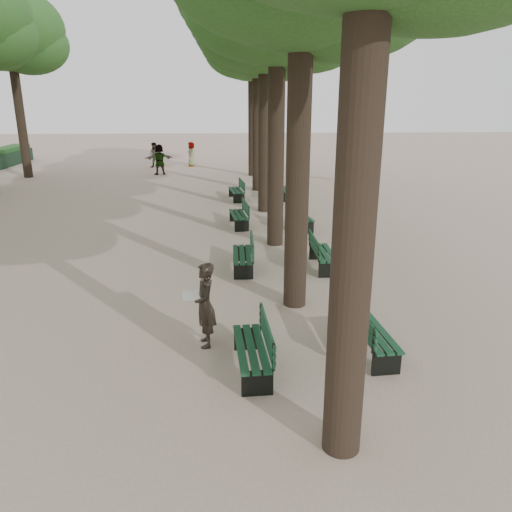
{
  "coord_description": "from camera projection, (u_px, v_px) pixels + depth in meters",
  "views": [
    {
      "loc": [
        0.01,
        -7.71,
        4.64
      ],
      "look_at": [
        0.6,
        3.0,
        1.2
      ],
      "focal_mm": 35.0,
      "sensor_mm": 36.0,
      "label": 1
    }
  ],
  "objects": [
    {
      "name": "tree_central_4",
      "position": [
        257.0,
        30.0,
        23.6
      ],
      "size": [
        6.0,
        6.0,
        9.95
      ],
      "color": "#33261C",
      "rests_on": "ground"
    },
    {
      "name": "bench_right_2",
      "position": [
        301.0,
        221.0,
        18.33
      ],
      "size": [
        0.81,
        1.86,
        0.92
      ],
      "color": "black",
      "rests_on": "ground"
    },
    {
      "name": "bench_left_3",
      "position": [
        236.0,
        194.0,
        23.36
      ],
      "size": [
        0.79,
        1.86,
        0.92
      ],
      "color": "black",
      "rests_on": "ground"
    },
    {
      "name": "pedestrian_a",
      "position": [
        155.0,
        155.0,
        33.7
      ],
      "size": [
        0.88,
        0.59,
        1.69
      ],
      "primitive_type": "imported",
      "rotation": [
        0.0,
        0.0,
        5.94
      ],
      "color": "#262628",
      "rests_on": "ground"
    },
    {
      "name": "pedestrian_b",
      "position": [
        272.0,
        155.0,
        34.32
      ],
      "size": [
        1.06,
        0.44,
        1.59
      ],
      "primitive_type": "imported",
      "rotation": [
        0.0,
        0.0,
        3.02
      ],
      "color": "#262628",
      "rests_on": "ground"
    },
    {
      "name": "bench_left_0",
      "position": [
        252.0,
        357.0,
        8.77
      ],
      "size": [
        0.68,
        1.83,
        0.92
      ],
      "color": "black",
      "rests_on": "ground"
    },
    {
      "name": "bench_right_0",
      "position": [
        371.0,
        340.0,
        9.37
      ],
      "size": [
        0.71,
        1.84,
        0.92
      ],
      "color": "black",
      "rests_on": "ground"
    },
    {
      "name": "bench_left_1",
      "position": [
        243.0,
        260.0,
        13.91
      ],
      "size": [
        0.59,
        1.81,
        0.92
      ],
      "color": "black",
      "rests_on": "ground"
    },
    {
      "name": "tree_central_3",
      "position": [
        265.0,
        13.0,
        18.85
      ],
      "size": [
        6.0,
        6.0,
        9.95
      ],
      "color": "#33261C",
      "rests_on": "ground"
    },
    {
      "name": "ground",
      "position": [
        231.0,
        374.0,
        8.75
      ],
      "size": [
        120.0,
        120.0,
        0.0
      ],
      "primitive_type": "plane",
      "color": "tan",
      "rests_on": "ground"
    },
    {
      "name": "pedestrian_c",
      "position": [
        347.0,
        168.0,
        28.03
      ],
      "size": [
        0.95,
        0.39,
        1.59
      ],
      "primitive_type": "imported",
      "rotation": [
        0.0,
        0.0,
        0.08
      ],
      "color": "#262628",
      "rests_on": "ground"
    },
    {
      "name": "pedestrian_e",
      "position": [
        159.0,
        159.0,
        30.79
      ],
      "size": [
        1.75,
        0.91,
        1.86
      ],
      "primitive_type": "imported",
      "rotation": [
        0.0,
        0.0,
        3.47
      ],
      "color": "#262628",
      "rests_on": "ground"
    },
    {
      "name": "tree_central_5",
      "position": [
        252.0,
        41.0,
        28.35
      ],
      "size": [
        6.0,
        6.0,
        9.95
      ],
      "color": "#33261C",
      "rests_on": "ground"
    },
    {
      "name": "bench_left_2",
      "position": [
        239.0,
        219.0,
        18.59
      ],
      "size": [
        0.76,
        1.85,
        0.92
      ],
      "color": "black",
      "rests_on": "ground"
    },
    {
      "name": "bench_right_3",
      "position": [
        284.0,
        193.0,
        23.6
      ],
      "size": [
        0.65,
        1.82,
        0.92
      ],
      "color": "black",
      "rests_on": "ground"
    },
    {
      "name": "man_with_map",
      "position": [
        205.0,
        305.0,
        9.51
      ],
      "size": [
        0.65,
        0.71,
        1.68
      ],
      "color": "black",
      "rests_on": "ground"
    },
    {
      "name": "bench_right_1",
      "position": [
        323.0,
        259.0,
        14.05
      ],
      "size": [
        0.57,
        1.8,
        0.92
      ],
      "color": "black",
      "rests_on": "ground"
    },
    {
      "name": "tree_far_5",
      "position": [
        8.0,
        30.0,
        27.49
      ],
      "size": [
        6.0,
        6.0,
        10.45
      ],
      "color": "#33261C",
      "rests_on": "ground"
    },
    {
      "name": "pedestrian_d",
      "position": [
        191.0,
        154.0,
        34.43
      ],
      "size": [
        0.36,
        0.82,
        1.66
      ],
      "primitive_type": "imported",
      "rotation": [
        0.0,
        0.0,
        4.75
      ],
      "color": "#262628",
      "rests_on": "ground"
    }
  ]
}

